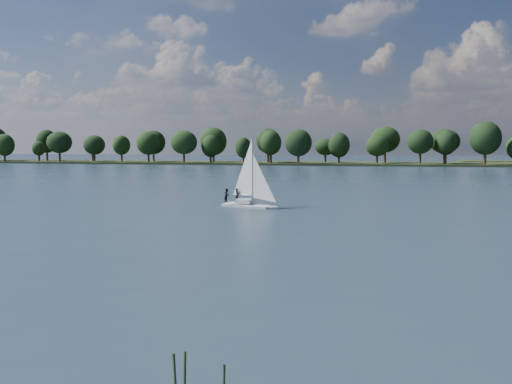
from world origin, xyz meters
TOP-DOWN VIEW (x-y plane):
  - ground at (0.00, 100.00)m, footprint 700.00×700.00m
  - far_shore at (0.00, 212.00)m, footprint 660.00×40.00m
  - sailboat at (3.12, 45.62)m, footprint 6.87×3.62m
  - treeline at (-10.21, 208.81)m, footprint 562.39×73.96m

SIDE VIEW (x-z plane):
  - ground at x=0.00m, z-range 0.00..0.00m
  - far_shore at x=0.00m, z-range -0.75..0.75m
  - sailboat at x=3.12m, z-range -1.92..6.79m
  - treeline at x=-10.21m, z-range -0.88..17.07m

